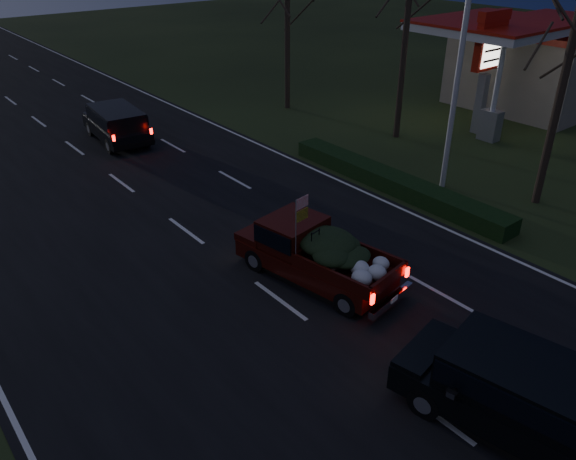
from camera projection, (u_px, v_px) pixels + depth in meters
ground at (280, 301)px, 14.97m from camera, size 120.00×120.00×0.00m
road_asphalt at (280, 301)px, 14.97m from camera, size 14.00×120.00×0.02m
hedge_row at (393, 182)px, 21.18m from camera, size 1.00×10.00×0.60m
light_pole at (463, 38)px, 18.96m from camera, size 0.50×0.90×9.16m
gas_price_pylon at (489, 52)px, 25.41m from camera, size 2.00×0.41×5.57m
gas_station_building at (551, 64)px, 31.35m from camera, size 10.00×7.00×4.00m
gas_canopy at (497, 31)px, 26.92m from camera, size 7.10×6.10×4.88m
bare_tree_near at (573, 42)px, 17.68m from camera, size 3.60×3.60×7.50m
bare_tree_far at (287, 6)px, 28.40m from camera, size 3.60×3.60×7.00m
pickup_truck at (315, 250)px, 15.50m from camera, size 2.53×4.89×2.44m
lead_suv at (117, 121)px, 25.57m from camera, size 2.25×4.60×1.28m
rear_suv at (530, 392)px, 10.65m from camera, size 2.83×4.97×1.35m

